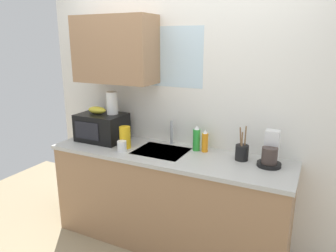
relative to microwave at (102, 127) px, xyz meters
name	(u,v)px	position (x,y,z in m)	size (l,w,h in m)	color
kitchen_wall_assembly	(172,97)	(0.65, 0.26, 0.31)	(2.96, 0.42, 2.50)	white
counter_unit	(168,197)	(0.76, -0.05, -0.58)	(2.19, 0.63, 0.90)	#9E7551
sink_faucet	(172,133)	(0.68, 0.19, -0.02)	(0.03, 0.03, 0.23)	#B2B5BA
microwave	(102,127)	(0.00, 0.00, 0.00)	(0.46, 0.35, 0.27)	black
banana_bunch	(97,110)	(-0.05, 0.00, 0.17)	(0.20, 0.11, 0.07)	gold
paper_towel_roll	(112,103)	(0.10, 0.05, 0.24)	(0.11, 0.11, 0.22)	white
coffee_maker	(270,153)	(1.62, 0.06, -0.03)	(0.19, 0.21, 0.28)	black
dish_soap_bottle_green	(197,139)	(0.96, 0.13, -0.03)	(0.07, 0.07, 0.23)	green
dish_soap_bottle_orange	(205,141)	(1.04, 0.13, -0.04)	(0.06, 0.06, 0.21)	orange
cereal_canister	(125,137)	(0.34, -0.10, -0.03)	(0.10, 0.10, 0.20)	gold
mug_white	(122,146)	(0.36, -0.19, -0.09)	(0.08, 0.08, 0.10)	white
utensil_crock	(242,152)	(1.39, 0.07, -0.06)	(0.11, 0.11, 0.30)	black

